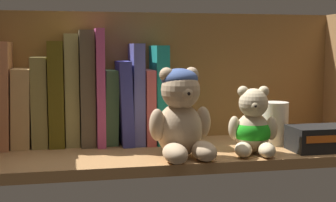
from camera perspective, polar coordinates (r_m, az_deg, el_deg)
name	(u,v)px	position (r cm, az deg, el deg)	size (l,w,h in cm)	color
shelf_board	(183,154)	(96.72, 1.81, -6.27)	(75.27, 25.43, 2.00)	#9E7042
shelf_back_panel	(169,80)	(107.64, 0.17, 2.48)	(77.67, 1.20, 29.76)	brown
book_0	(5,95)	(102.98, -18.76, 0.73)	(2.59, 12.64, 21.28)	tan
book_1	(22,107)	(102.91, -16.89, -0.72)	(3.58, 10.76, 15.90)	tan
book_2	(40,101)	(102.53, -14.93, -0.03)	(3.16, 10.41, 18.24)	olive
book_3	(56,93)	(102.24, -13.09, 0.89)	(3.07, 11.30, 21.40)	#5C5012
book_4	(72,90)	(102.15, -11.34, 1.34)	(2.82, 9.82, 22.88)	tan
book_5	(87,88)	(102.20, -9.61, 1.59)	(2.94, 12.15, 23.62)	brown
book_6	(99,87)	(102.31, -8.20, 1.70)	(1.71, 13.99, 23.93)	#BF4781
book_7	(110,106)	(102.91, -6.84, -0.63)	(2.64, 9.92, 15.44)	#4A7749
book_8	(123,102)	(103.07, -5.32, -0.06)	(2.44, 14.95, 17.36)	navy
book_9	(135,93)	(103.21, -3.91, 0.96)	(2.30, 13.87, 20.95)	#53569E
book_10	(146,105)	(103.84, -2.62, -0.50)	(1.97, 14.54, 15.52)	#C25050
book_11	(157,93)	(104.00, -1.26, 0.91)	(2.66, 14.23, 20.57)	#198276
teddy_bear_larger	(181,115)	(87.64, 1.55, -1.69)	(12.28, 12.74, 16.57)	tan
teddy_bear_smaller	(253,127)	(92.83, 10.05, -3.08)	(9.85, 10.38, 12.91)	beige
pillar_candle	(275,123)	(102.59, 12.53, -2.60)	(5.57, 5.57, 8.88)	silver
small_product_box	(320,138)	(99.10, 17.60, -4.25)	(11.75, 7.71, 4.82)	black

